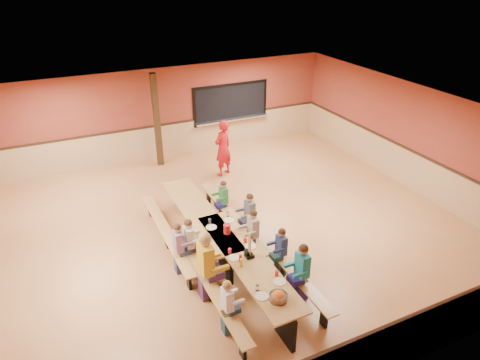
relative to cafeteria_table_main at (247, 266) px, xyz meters
name	(u,v)px	position (x,y,z in m)	size (l,w,h in m)	color
ground	(218,231)	(0.25, 2.14, -0.53)	(12.00, 12.00, 0.00)	#A3693D
room_envelope	(217,207)	(0.25, 2.14, 0.16)	(12.04, 10.04, 3.02)	brown
kitchen_pass_through	(231,105)	(2.85, 7.10, 0.96)	(2.78, 0.28, 1.38)	black
structural_post	(157,121)	(0.05, 6.54, 0.97)	(0.18, 0.18, 3.00)	black
cafeteria_table_main	(247,266)	(0.00, 0.00, 0.00)	(1.91, 3.70, 0.74)	#AE8345
cafeteria_table_second	(200,220)	(-0.25, 2.02, 0.00)	(1.91, 3.70, 0.74)	#AE8345
seated_child_white_left	(227,308)	(-0.83, -0.92, 0.04)	(0.33, 0.27, 1.14)	white
seated_adult_yellow	(206,266)	(-0.83, 0.09, 0.22)	(0.50, 0.41, 1.49)	gold
seated_child_grey_left	(189,245)	(-0.83, 1.09, 0.08)	(0.37, 0.30, 1.21)	silver
seated_child_teal_right	(302,272)	(0.83, -0.74, 0.11)	(0.40, 0.32, 1.26)	teal
seated_child_navy_right	(281,252)	(0.83, 0.05, 0.05)	(0.34, 0.28, 1.14)	navy
seated_child_char_right	(250,217)	(0.83, 1.52, 0.08)	(0.37, 0.30, 1.21)	#555760
seated_child_purple_sec	(179,249)	(-1.08, 1.06, 0.07)	(0.36, 0.29, 1.19)	#936293
seated_child_green_sec	(224,202)	(0.57, 2.49, 0.04)	(0.34, 0.27, 1.14)	#2C7139
seated_child_tan_sec	(253,234)	(0.57, 0.85, 0.08)	(0.37, 0.30, 1.21)	tan
standing_woman	(223,148)	(1.63, 4.98, 0.36)	(0.65, 0.43, 1.78)	#B11418
punch_pitcher	(227,229)	(0.00, 0.95, 0.32)	(0.16, 0.16, 0.22)	red
chip_bowl	(278,296)	(-0.02, -1.29, 0.29)	(0.32, 0.32, 0.15)	orange
napkin_dispenser	(248,253)	(0.05, 0.04, 0.28)	(0.10, 0.14, 0.13)	black
condiment_mustard	(241,263)	(-0.21, -0.19, 0.30)	(0.06, 0.06, 0.17)	yellow
condiment_ketchup	(240,259)	(-0.17, -0.07, 0.30)	(0.06, 0.06, 0.17)	#B2140F
table_paddle	(249,251)	(0.06, 0.00, 0.35)	(0.16, 0.16, 0.56)	black
place_settings	(247,256)	(0.00, 0.00, 0.27)	(0.65, 3.30, 0.11)	beige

